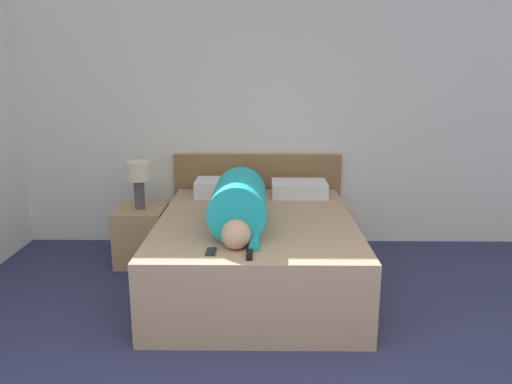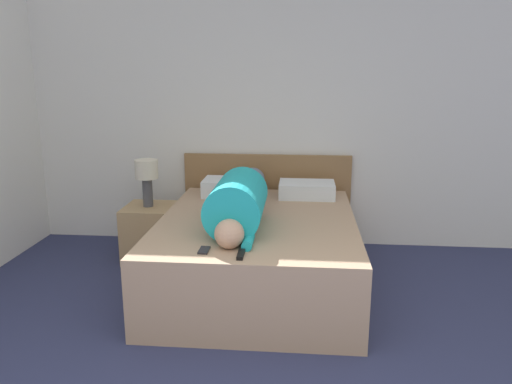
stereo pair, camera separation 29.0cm
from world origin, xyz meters
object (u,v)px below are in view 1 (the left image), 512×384
at_px(pillow_near_headboard, 225,188).
at_px(tv_remote, 249,255).
at_px(bed, 256,252).
at_px(nightstand, 142,235).
at_px(person_lying, 240,200).
at_px(table_lamp, 138,176).
at_px(pillow_second, 299,189).
at_px(cell_phone, 211,252).

xyz_separation_m(pillow_near_headboard, tv_remote, (0.27, -1.55, -0.06)).
relative_size(bed, nightstand, 3.84).
relative_size(person_lying, pillow_near_headboard, 3.23).
relative_size(table_lamp, pillow_second, 0.85).
height_order(nightstand, pillow_second, pillow_second).
bearing_deg(tv_remote, pillow_second, 74.67).
height_order(bed, cell_phone, cell_phone).
bearing_deg(table_lamp, tv_remote, -53.03).
height_order(bed, table_lamp, table_lamp).
bearing_deg(nightstand, bed, -26.08).
bearing_deg(tv_remote, bed, 87.71).
distance_m(table_lamp, pillow_near_headboard, 0.79).
distance_m(nightstand, tv_remote, 1.72).
distance_m(tv_remote, cell_phone, 0.26).
xyz_separation_m(nightstand, pillow_second, (1.44, 0.20, 0.39)).
xyz_separation_m(pillow_near_headboard, pillow_second, (0.69, 0.00, -0.01)).
height_order(nightstand, pillow_near_headboard, pillow_near_headboard).
bearing_deg(pillow_second, bed, -118.70).
xyz_separation_m(nightstand, pillow_near_headboard, (0.75, 0.20, 0.40)).
xyz_separation_m(nightstand, table_lamp, (0.00, 0.00, 0.55)).
relative_size(tv_remote, cell_phone, 1.15).
bearing_deg(pillow_second, pillow_near_headboard, 180.00).
bearing_deg(pillow_second, table_lamp, -172.00).
bearing_deg(cell_phone, table_lamp, 120.97).
bearing_deg(nightstand, person_lying, -33.50).
xyz_separation_m(bed, nightstand, (-1.05, 0.51, -0.04)).
bearing_deg(nightstand, pillow_second, 8.00).
distance_m(nightstand, person_lying, 1.22).
xyz_separation_m(table_lamp, tv_remote, (1.02, -1.35, -0.21)).
height_order(table_lamp, pillow_near_headboard, table_lamp).
bearing_deg(pillow_second, nightstand, -172.00).
height_order(nightstand, cell_phone, cell_phone).
bearing_deg(tv_remote, table_lamp, 126.97).
bearing_deg(pillow_near_headboard, table_lamp, -164.85).
bearing_deg(tv_remote, person_lying, 97.08).
height_order(nightstand, tv_remote, tv_remote).
distance_m(nightstand, table_lamp, 0.55).
distance_m(bed, table_lamp, 1.28).
distance_m(nightstand, cell_phone, 1.53).
distance_m(pillow_near_headboard, pillow_second, 0.69).
bearing_deg(person_lying, tv_remote, -82.92).
relative_size(nightstand, cell_phone, 3.92).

